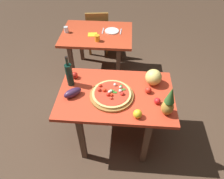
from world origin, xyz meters
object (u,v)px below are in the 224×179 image
Objects in this scene: wine_bottle at (69,74)px; knife_utensil at (121,31)px; drinking_glass_water at (66,30)px; fork_utensil at (103,31)px; melon at (153,77)px; tomato_near_board at (148,90)px; pizza_board at (112,95)px; tomato_at_corner at (157,101)px; napkin_folded at (93,35)px; pineapple_left at (169,103)px; tomato_beside_pepper at (75,75)px; dinner_plate at (112,31)px; background_table at (97,39)px; eggplant at (73,93)px; display_table at (116,100)px; drinking_glass_juice at (97,38)px; dining_chair at (98,30)px; bell_pepper at (137,114)px; pizza at (112,93)px.

wine_bottle reaches higher than knife_utensil.
drinking_glass_water is 0.57m from fork_utensil.
tomato_near_board is (-0.06, -0.15, -0.06)m from melon.
tomato_at_corner is (0.47, -0.07, 0.02)m from pizza_board.
knife_utensil reaches higher than napkin_folded.
pineapple_left is 1.68m from knife_utensil.
tomato_beside_pepper reaches higher than napkin_folded.
tomato_near_board is at bearing -69.40° from dinner_plate.
knife_utensil is at bearing 10.52° from background_table.
dinner_plate is (-0.66, 1.60, -0.14)m from pineapple_left.
pizza_board is 2.56× the size of melon.
wine_bottle is 0.21m from eggplant.
tomato_at_corner is (0.03, -0.30, -0.06)m from melon.
display_table is at bearing -86.57° from knife_utensil.
dinner_plate is at bearing 6.50° from drinking_glass_water.
pineapple_left reaches higher than dinner_plate.
tomato_near_board is 1.72m from drinking_glass_water.
eggplant is at bearing -104.33° from knife_utensil.
pineapple_left reaches higher than pizza_board.
tomato_at_corner is 0.88× the size of tomato_beside_pepper.
pineapple_left is 1.75m from napkin_folded.
wine_bottle is 0.97m from drinking_glass_juice.
melon is (0.92, 0.08, -0.05)m from wine_bottle.
dining_chair is 1.87m from wine_bottle.
eggplant is 1.30m from napkin_folded.
tomato_beside_pepper is (0.02, 0.11, -0.11)m from wine_bottle.
dining_chair is 2.47× the size of pineapple_left.
bell_pepper is 1.02× the size of drinking_glass_juice.
dining_chair is at bearing 88.17° from wine_bottle.
pizza_board is at bearing -88.36° from knife_utensil.
pizza_board reaches higher than background_table.
pizza is 0.41m from eggplant.
drinking_glass_juice reaches higher than drinking_glass_water.
pizza is at bearing -73.01° from napkin_folded.
drinking_glass_juice reaches higher than napkin_folded.
pizza is at bearing 3.72° from eggplant.
knife_utensil is at bearing 121.01° from dining_chair.
tomato_beside_pepper reaches higher than display_table.
melon is 1.34m from napkin_folded.
tomato_at_corner is 1.89m from drinking_glass_water.
fork_utensil reaches higher than napkin_folded.
dining_chair is at bearing 113.61° from tomato_at_corner.
dining_chair is 0.66m from fork_utensil.
fork_utensil is (0.21, 1.14, -0.03)m from tomato_beside_pepper.
knife_utensil is 1.29× the size of napkin_folded.
fork_utensil is at bearing 37.36° from background_table.
drinking_glass_juice is at bearing -23.28° from drinking_glass_water.
tomato_near_board is 1.37m from knife_utensil.
drinking_glass_juice is at bearing 123.16° from pineapple_left.
tomato_at_corner is at bearing -62.93° from fork_utensil.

